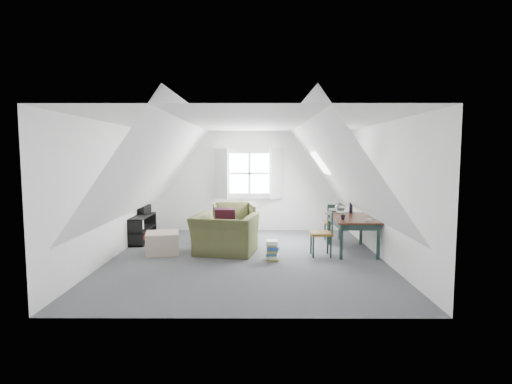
{
  "coord_description": "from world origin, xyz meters",
  "views": [
    {
      "loc": [
        0.2,
        -7.29,
        1.93
      ],
      "look_at": [
        0.17,
        0.6,
        1.18
      ],
      "focal_mm": 28.0,
      "sensor_mm": 36.0,
      "label": 1
    }
  ],
  "objects_px": {
    "magazine_stack": "(272,250)",
    "media_shelf": "(141,230)",
    "dining_chair_far": "(334,222)",
    "ottoman": "(162,243)",
    "armchair_near": "(225,254)",
    "dining_table": "(352,222)",
    "armchair_far": "(234,240)",
    "dining_chair_near": "(323,233)"
  },
  "relations": [
    {
      "from": "armchair_near",
      "to": "armchair_far",
      "type": "bearing_deg",
      "value": -82.44
    },
    {
      "from": "magazine_stack",
      "to": "media_shelf",
      "type": "bearing_deg",
      "value": 152.07
    },
    {
      "from": "armchair_near",
      "to": "dining_chair_near",
      "type": "relative_size",
      "value": 1.37
    },
    {
      "from": "dining_chair_near",
      "to": "magazine_stack",
      "type": "xyz_separation_m",
      "value": [
        -0.97,
        -0.31,
        -0.27
      ]
    },
    {
      "from": "armchair_far",
      "to": "dining_table",
      "type": "bearing_deg",
      "value": -32.29
    },
    {
      "from": "dining_chair_near",
      "to": "armchair_near",
      "type": "bearing_deg",
      "value": -81.85
    },
    {
      "from": "dining_chair_far",
      "to": "ottoman",
      "type": "bearing_deg",
      "value": 13.55
    },
    {
      "from": "armchair_far",
      "to": "armchair_near",
      "type": "bearing_deg",
      "value": -102.69
    },
    {
      "from": "armchair_near",
      "to": "magazine_stack",
      "type": "relative_size",
      "value": 3.27
    },
    {
      "from": "dining_chair_far",
      "to": "dining_chair_near",
      "type": "relative_size",
      "value": 0.99
    },
    {
      "from": "ottoman",
      "to": "dining_chair_far",
      "type": "height_order",
      "value": "dining_chair_far"
    },
    {
      "from": "armchair_far",
      "to": "media_shelf",
      "type": "distance_m",
      "value": 2.06
    },
    {
      "from": "dining_chair_near",
      "to": "media_shelf",
      "type": "distance_m",
      "value": 4.0
    },
    {
      "from": "armchair_near",
      "to": "dining_table",
      "type": "relative_size",
      "value": 0.85
    },
    {
      "from": "armchair_far",
      "to": "media_shelf",
      "type": "height_order",
      "value": "media_shelf"
    },
    {
      "from": "armchair_far",
      "to": "dining_table",
      "type": "relative_size",
      "value": 0.67
    },
    {
      "from": "dining_table",
      "to": "media_shelf",
      "type": "distance_m",
      "value": 4.55
    },
    {
      "from": "dining_chair_far",
      "to": "media_shelf",
      "type": "xyz_separation_m",
      "value": [
        -4.27,
        -0.06,
        -0.18
      ]
    },
    {
      "from": "armchair_near",
      "to": "magazine_stack",
      "type": "xyz_separation_m",
      "value": [
        0.9,
        -0.47,
        0.18
      ]
    },
    {
      "from": "ottoman",
      "to": "magazine_stack",
      "type": "distance_m",
      "value": 2.19
    },
    {
      "from": "dining_chair_far",
      "to": "magazine_stack",
      "type": "relative_size",
      "value": 2.37
    },
    {
      "from": "dining_table",
      "to": "dining_chair_near",
      "type": "distance_m",
      "value": 0.74
    },
    {
      "from": "armchair_far",
      "to": "media_shelf",
      "type": "relative_size",
      "value": 0.81
    },
    {
      "from": "armchair_near",
      "to": "magazine_stack",
      "type": "height_order",
      "value": "armchair_near"
    },
    {
      "from": "dining_chair_far",
      "to": "dining_chair_near",
      "type": "distance_m",
      "value": 1.34
    },
    {
      "from": "ottoman",
      "to": "media_shelf",
      "type": "distance_m",
      "value": 1.24
    },
    {
      "from": "armchair_near",
      "to": "dining_chair_far",
      "type": "distance_m",
      "value": 2.61
    },
    {
      "from": "dining_chair_far",
      "to": "magazine_stack",
      "type": "height_order",
      "value": "dining_chair_far"
    },
    {
      "from": "magazine_stack",
      "to": "dining_chair_near",
      "type": "bearing_deg",
      "value": 17.57
    },
    {
      "from": "media_shelf",
      "to": "magazine_stack",
      "type": "relative_size",
      "value": 3.18
    },
    {
      "from": "ottoman",
      "to": "dining_table",
      "type": "bearing_deg",
      "value": 2.4
    },
    {
      "from": "media_shelf",
      "to": "magazine_stack",
      "type": "distance_m",
      "value": 3.22
    },
    {
      "from": "ottoman",
      "to": "dining_chair_near",
      "type": "bearing_deg",
      "value": -3.48
    },
    {
      "from": "dining_chair_near",
      "to": "magazine_stack",
      "type": "height_order",
      "value": "dining_chair_near"
    },
    {
      "from": "armchair_far",
      "to": "dining_chair_far",
      "type": "bearing_deg",
      "value": -12.32
    },
    {
      "from": "dining_chair_far",
      "to": "dining_table",
      "type": "bearing_deg",
      "value": 98.04
    },
    {
      "from": "armchair_far",
      "to": "dining_chair_far",
      "type": "relative_size",
      "value": 1.09
    },
    {
      "from": "armchair_near",
      "to": "dining_table",
      "type": "bearing_deg",
      "value": -163.91
    },
    {
      "from": "media_shelf",
      "to": "dining_chair_far",
      "type": "bearing_deg",
      "value": -2.6
    },
    {
      "from": "ottoman",
      "to": "dining_chair_far",
      "type": "distance_m",
      "value": 3.72
    },
    {
      "from": "dining_table",
      "to": "dining_chair_far",
      "type": "distance_m",
      "value": 0.95
    },
    {
      "from": "armchair_far",
      "to": "dining_chair_near",
      "type": "distance_m",
      "value": 2.32
    }
  ]
}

